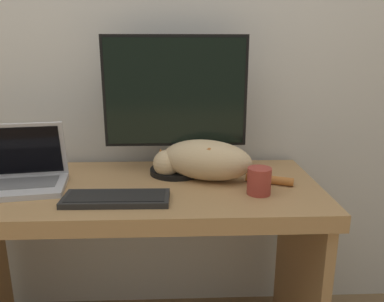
% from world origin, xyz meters
% --- Properties ---
extents(wall_back, '(6.40, 0.06, 2.60)m').
position_xyz_m(wall_back, '(0.00, 0.66, 1.30)').
color(wall_back, silver).
rests_on(wall_back, ground_plane).
extents(desk, '(1.41, 0.60, 0.76)m').
position_xyz_m(desk, '(0.00, 0.30, 0.59)').
color(desk, '#A37A4C').
rests_on(desk, ground_plane).
extents(monitor, '(0.57, 0.22, 0.55)m').
position_xyz_m(monitor, '(0.16, 0.44, 1.05)').
color(monitor, black).
rests_on(monitor, desk).
extents(laptop, '(0.37, 0.28, 0.24)m').
position_xyz_m(laptop, '(-0.42, 0.29, 0.81)').
color(laptop, '#B7B7BC').
rests_on(laptop, desk).
extents(external_keyboard, '(0.36, 0.14, 0.02)m').
position_xyz_m(external_keyboard, '(-0.04, 0.14, 0.77)').
color(external_keyboard, black).
rests_on(external_keyboard, desk).
extents(cat, '(0.54, 0.30, 0.16)m').
position_xyz_m(cat, '(0.27, 0.36, 0.84)').
color(cat, '#D1B284').
rests_on(cat, desk).
extents(coffee_mug, '(0.08, 0.08, 0.10)m').
position_xyz_m(coffee_mug, '(0.46, 0.19, 0.81)').
color(coffee_mug, '#9E382D').
rests_on(coffee_mug, desk).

